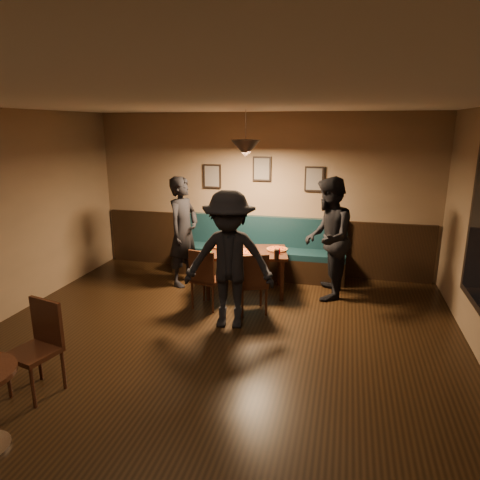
{
  "coord_description": "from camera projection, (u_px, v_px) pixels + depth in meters",
  "views": [
    {
      "loc": [
        1.44,
        -3.99,
        2.58
      ],
      "look_at": [
        -0.03,
        2.01,
        0.95
      ],
      "focal_mm": 32.62,
      "sensor_mm": 36.0,
      "label": 1
    }
  ],
  "objects": [
    {
      "name": "picture_left",
      "position": [
        212.0,
        176.0,
        7.76
      ],
      "size": [
        0.32,
        0.04,
        0.42
      ],
      "primitive_type": "cube",
      "color": "black",
      "rests_on": "wall_back"
    },
    {
      "name": "diner_front",
      "position": [
        229.0,
        260.0,
        5.58
      ],
      "size": [
        1.23,
        0.79,
        1.8
      ],
      "primitive_type": "imported",
      "rotation": [
        0.0,
        0.0,
        0.11
      ],
      "color": "black",
      "rests_on": "floor"
    },
    {
      "name": "dining_table",
      "position": [
        245.0,
        272.0,
        6.87
      ],
      "size": [
        1.42,
        1.07,
        0.68
      ],
      "primitive_type": "cube",
      "rotation": [
        0.0,
        0.0,
        0.21
      ],
      "color": "black",
      "rests_on": "floor"
    },
    {
      "name": "napkin_a",
      "position": [
        214.0,
        245.0,
        7.1
      ],
      "size": [
        0.18,
        0.18,
        0.01
      ],
      "primitive_type": "cube",
      "rotation": [
        0.0,
        0.0,
        0.35
      ],
      "color": "#20783F",
      "rests_on": "dining_table"
    },
    {
      "name": "picture_center",
      "position": [
        262.0,
        169.0,
        7.52
      ],
      "size": [
        0.32,
        0.04,
        0.42
      ],
      "primitive_type": "cube",
      "color": "black",
      "rests_on": "wall_back"
    },
    {
      "name": "pendant_lamp",
      "position": [
        246.0,
        148.0,
        6.38
      ],
      "size": [
        0.44,
        0.44,
        0.25
      ],
      "primitive_type": "cone",
      "rotation": [
        3.14,
        0.0,
        0.0
      ],
      "color": "black",
      "rests_on": "ceiling"
    },
    {
      "name": "tabasco_bottle",
      "position": [
        279.0,
        251.0,
        6.6
      ],
      "size": [
        0.03,
        0.03,
        0.11
      ],
      "primitive_type": "cylinder",
      "rotation": [
        0.0,
        0.0,
        -0.43
      ],
      "color": "maroon",
      "rests_on": "dining_table"
    },
    {
      "name": "pizza_c",
      "position": [
        277.0,
        249.0,
        6.81
      ],
      "size": [
        0.36,
        0.36,
        0.04
      ],
      "primitive_type": "cylinder",
      "rotation": [
        0.0,
        0.0,
        -0.11
      ],
      "color": "gold",
      "rests_on": "dining_table"
    },
    {
      "name": "soda_glass",
      "position": [
        277.0,
        255.0,
        6.33
      ],
      "size": [
        0.07,
        0.07,
        0.15
      ],
      "primitive_type": "cylinder",
      "rotation": [
        0.0,
        0.0,
        -0.01
      ],
      "color": "black",
      "rests_on": "dining_table"
    },
    {
      "name": "cafe_chair_far",
      "position": [
        33.0,
        350.0,
        4.22
      ],
      "size": [
        0.5,
        0.5,
        0.93
      ],
      "primitive_type": null,
      "rotation": [
        0.0,
        0.0,
        2.9
      ],
      "color": "#311C0D",
      "rests_on": "floor"
    },
    {
      "name": "diner_right",
      "position": [
        328.0,
        239.0,
        6.55
      ],
      "size": [
        0.71,
        0.91,
        1.85
      ],
      "primitive_type": "imported",
      "rotation": [
        0.0,
        0.0,
        -1.58
      ],
      "color": "black",
      "rests_on": "floor"
    },
    {
      "name": "chair_near_right",
      "position": [
        252.0,
        282.0,
        6.12
      ],
      "size": [
        0.52,
        0.52,
        0.89
      ],
      "primitive_type": null,
      "rotation": [
        0.0,
        0.0,
        0.42
      ],
      "color": "black",
      "rests_on": "floor"
    },
    {
      "name": "cutlery_set",
      "position": [
        235.0,
        258.0,
        6.43
      ],
      "size": [
        0.17,
        0.06,
        0.0
      ],
      "primitive_type": "cube",
      "rotation": [
        0.0,
        0.0,
        1.31
      ],
      "color": "silver",
      "rests_on": "dining_table"
    },
    {
      "name": "wall_back",
      "position": [
        262.0,
        194.0,
        7.66
      ],
      "size": [
        6.0,
        0.0,
        6.0
      ],
      "primitive_type": "plane",
      "rotation": [
        1.57,
        0.0,
        0.0
      ],
      "color": "#8C704F",
      "rests_on": "ground"
    },
    {
      "name": "diner_left",
      "position": [
        183.0,
        232.0,
        7.1
      ],
      "size": [
        0.57,
        0.74,
        1.8
      ],
      "primitive_type": "imported",
      "rotation": [
        0.0,
        0.0,
        1.33
      ],
      "color": "black",
      "rests_on": "floor"
    },
    {
      "name": "booth_bench",
      "position": [
        258.0,
        248.0,
        7.61
      ],
      "size": [
        3.0,
        0.6,
        1.0
      ],
      "primitive_type": null,
      "color": "#0F232D",
      "rests_on": "ground"
    },
    {
      "name": "floor",
      "position": [
        199.0,
        370.0,
        4.73
      ],
      "size": [
        7.0,
        7.0,
        0.0
      ],
      "primitive_type": "plane",
      "color": "black",
      "rests_on": "ground"
    },
    {
      "name": "picture_right",
      "position": [
        314.0,
        179.0,
        7.35
      ],
      "size": [
        0.32,
        0.04,
        0.42
      ],
      "primitive_type": "cube",
      "color": "black",
      "rests_on": "wall_back"
    },
    {
      "name": "napkin_b",
      "position": [
        206.0,
        253.0,
        6.69
      ],
      "size": [
        0.16,
        0.16,
        0.01
      ],
      "primitive_type": "cube",
      "rotation": [
        0.0,
        0.0,
        0.11
      ],
      "color": "#1F762A",
      "rests_on": "dining_table"
    },
    {
      "name": "ceiling",
      "position": [
        192.0,
        100.0,
        4.02
      ],
      "size": [
        7.0,
        7.0,
        0.0
      ],
      "primitive_type": "plane",
      "rotation": [
        3.14,
        0.0,
        0.0
      ],
      "color": "silver",
      "rests_on": "ground"
    },
    {
      "name": "chair_near_left",
      "position": [
        208.0,
        278.0,
        6.29
      ],
      "size": [
        0.46,
        0.46,
        0.89
      ],
      "primitive_type": null,
      "rotation": [
        0.0,
        0.0,
        -0.2
      ],
      "color": "black",
      "rests_on": "floor"
    },
    {
      "name": "wainscot",
      "position": [
        261.0,
        244.0,
        7.86
      ],
      "size": [
        5.88,
        0.06,
        1.0
      ],
      "primitive_type": "cube",
      "color": "black",
      "rests_on": "ground"
    },
    {
      "name": "pizza_b",
      "position": [
        244.0,
        252.0,
        6.63
      ],
      "size": [
        0.47,
        0.47,
        0.04
      ],
      "primitive_type": "cylinder",
      "rotation": [
        0.0,
        0.0,
        0.31
      ],
      "color": "orange",
      "rests_on": "dining_table"
    },
    {
      "name": "pizza_a",
      "position": [
        223.0,
        246.0,
        6.99
      ],
      "size": [
        0.47,
        0.47,
        0.04
      ],
      "primitive_type": "cylinder",
      "rotation": [
        0.0,
        0.0,
        0.41
      ],
      "color": "#D25F27",
      "rests_on": "dining_table"
    }
  ]
}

